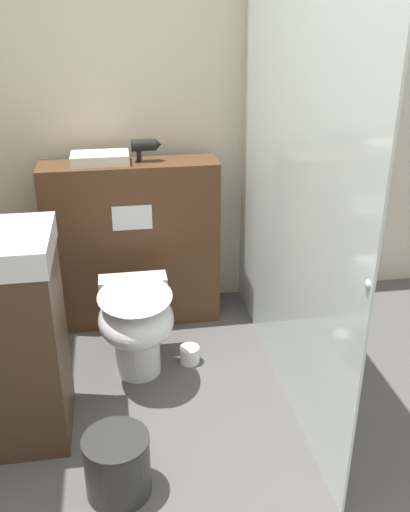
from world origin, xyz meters
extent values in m
cube|color=beige|center=(0.00, 1.96, 1.25)|extent=(8.00, 0.06, 2.50)
cube|color=#51331E|center=(-0.35, 1.71, 0.50)|extent=(1.00, 0.27, 0.99)
cube|color=white|center=(-0.35, 1.58, 0.71)|extent=(0.22, 0.01, 0.14)
cube|color=silver|center=(0.36, 1.01, 1.04)|extent=(0.01, 1.86, 2.07)
sphere|color=#B2B2B7|center=(0.36, 0.11, 0.99)|extent=(0.04, 0.04, 0.04)
cylinder|color=white|center=(-0.37, 1.15, 0.17)|extent=(0.24, 0.24, 0.34)
ellipsoid|color=white|center=(-0.37, 1.07, 0.37)|extent=(0.38, 0.46, 0.24)
ellipsoid|color=white|center=(-0.37, 1.07, 0.50)|extent=(0.37, 0.45, 0.02)
cube|color=white|center=(-0.37, 1.34, 0.41)|extent=(0.36, 0.13, 0.12)
cylinder|color=black|center=(-0.26, 1.72, 1.08)|extent=(0.14, 0.07, 0.07)
cone|color=black|center=(-0.17, 1.72, 1.08)|extent=(0.03, 0.06, 0.06)
cylinder|color=black|center=(-0.28, 1.72, 1.03)|extent=(0.03, 0.03, 0.08)
cube|color=beige|center=(-0.50, 1.71, 1.02)|extent=(0.32, 0.19, 0.06)
cylinder|color=white|center=(-0.09, 1.18, 0.05)|extent=(0.11, 0.11, 0.09)
cylinder|color=#2D2D2D|center=(-0.49, 0.34, 0.13)|extent=(0.26, 0.26, 0.26)
cylinder|color=#2D2D2D|center=(-0.49, 0.34, 0.26)|extent=(0.27, 0.27, 0.01)
camera|label=1|loc=(-0.42, -1.40, 1.84)|focal=40.00mm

